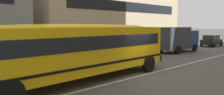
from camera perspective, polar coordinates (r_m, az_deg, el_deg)
name	(u,v)px	position (r m, az deg, el deg)	size (l,w,h in m)	color
ground_plane	(143,75)	(14.31, 7.62, -6.77)	(400.00, 400.00, 0.00)	#54514F
sidewalk_far	(72,62)	(19.58, -9.95, -3.47)	(120.00, 3.00, 0.01)	gray
lane_centreline	(143,75)	(14.31, 7.62, -6.76)	(110.00, 0.16, 0.01)	silver
school_bus	(77,48)	(12.45, -8.53, -0.02)	(13.97, 3.34, 3.10)	yellow
parked_car_black_far_corner	(211,41)	(36.07, 23.33, 1.58)	(3.94, 1.95, 1.64)	black
box_truck	(176,39)	(26.95, 15.55, 2.13)	(6.12, 2.65, 2.82)	navy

